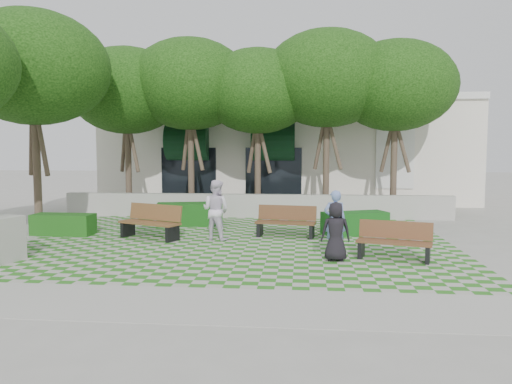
# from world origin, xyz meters

# --- Properties ---
(ground) EXTENTS (90.00, 90.00, 0.00)m
(ground) POSITION_xyz_m (0.00, 0.00, 0.00)
(ground) COLOR gray
(ground) RESTS_ON ground
(lawn) EXTENTS (12.00, 12.00, 0.00)m
(lawn) POSITION_xyz_m (0.00, 1.00, 0.01)
(lawn) COLOR #2B721E
(lawn) RESTS_ON ground
(sidewalk_south) EXTENTS (16.00, 2.00, 0.01)m
(sidewalk_south) POSITION_xyz_m (0.00, -4.70, 0.01)
(sidewalk_south) COLOR #9E9B93
(sidewalk_south) RESTS_ON ground
(retaining_wall) EXTENTS (15.00, 0.36, 0.90)m
(retaining_wall) POSITION_xyz_m (0.00, 6.20, 0.45)
(retaining_wall) COLOR #9E9B93
(retaining_wall) RESTS_ON ground
(bench_east) EXTENTS (1.83, 1.05, 0.91)m
(bench_east) POSITION_xyz_m (4.06, -0.84, 0.44)
(bench_east) COLOR #57341E
(bench_east) RESTS_ON ground
(bench_mid) EXTENTS (1.86, 0.86, 0.94)m
(bench_mid) POSITION_xyz_m (1.36, 2.01, 0.45)
(bench_mid) COLOR #50311B
(bench_mid) RESTS_ON ground
(bench_west) EXTENTS (2.01, 1.35, 1.01)m
(bench_west) POSITION_xyz_m (-2.61, 1.36, 0.49)
(bench_west) COLOR brown
(bench_west) RESTS_ON ground
(hedge_east) EXTENTS (2.14, 1.46, 0.70)m
(hedge_east) POSITION_xyz_m (3.48, 2.68, 0.35)
(hedge_east) COLOR #134716
(hedge_east) RESTS_ON ground
(hedge_midleft) EXTENTS (2.37, 1.38, 0.78)m
(hedge_midleft) POSITION_xyz_m (-2.05, 3.98, 0.39)
(hedge_midleft) COLOR #124513
(hedge_midleft) RESTS_ON ground
(hedge_west) EXTENTS (1.87, 0.78, 0.65)m
(hedge_west) POSITION_xyz_m (-5.50, 1.72, 0.32)
(hedge_west) COLOR #164913
(hedge_west) RESTS_ON ground
(person_blue) EXTENTS (0.59, 0.39, 1.58)m
(person_blue) POSITION_xyz_m (2.70, 0.20, 0.79)
(person_blue) COLOR #6E87C8
(person_blue) RESTS_ON ground
(person_dark) EXTENTS (0.72, 0.49, 1.41)m
(person_dark) POSITION_xyz_m (2.64, -1.11, 0.71)
(person_dark) COLOR black
(person_dark) RESTS_ON ground
(person_white) EXTENTS (1.03, 0.92, 1.76)m
(person_white) POSITION_xyz_m (-0.66, 1.35, 0.88)
(person_white) COLOR white
(person_white) RESTS_ON ground
(tree_row) EXTENTS (17.70, 13.40, 7.41)m
(tree_row) POSITION_xyz_m (-1.86, 5.95, 5.18)
(tree_row) COLOR #47382B
(tree_row) RESTS_ON ground
(building) EXTENTS (18.00, 8.92, 5.15)m
(building) POSITION_xyz_m (0.93, 14.08, 2.52)
(building) COLOR silver
(building) RESTS_ON ground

